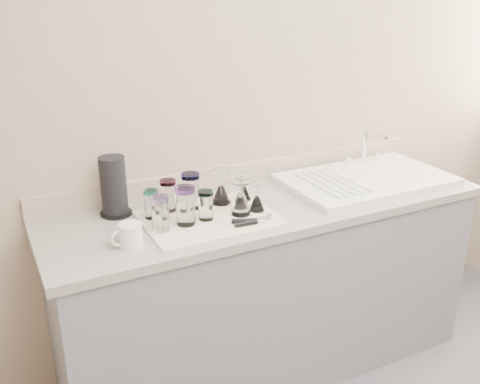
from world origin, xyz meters
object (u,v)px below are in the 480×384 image
tumbler_cyan (168,195)px  goblet_front_left (241,203)px  goblet_front_right (257,201)px  paper_towel_roll (114,187)px  tumbler_teal (151,204)px  goblet_back_right (244,191)px  tumbler_lavender (206,205)px  goblet_extra (241,198)px  tumbler_magenta (160,213)px  goblet_back_left (221,192)px  tumbler_purple (191,191)px  can_opener (252,221)px  tumbler_blue (185,206)px  sink_unit (366,179)px  white_mug (130,235)px

tumbler_cyan → goblet_front_left: bearing=-34.3°
goblet_front_right → paper_towel_roll: size_ratio=0.48×
tumbler_cyan → paper_towel_roll: bearing=159.4°
tumbler_teal → goblet_back_right: bearing=0.6°
tumbler_cyan → goblet_front_right: tumbler_cyan is taller
tumbler_lavender → goblet_extra: goblet_extra is taller
tumbler_magenta → goblet_back_left: goblet_back_left is taller
tumbler_purple → paper_towel_roll: size_ratio=0.62×
goblet_back_right → goblet_front_right: 0.14m
can_opener → goblet_extra: bearing=80.1°
can_opener → goblet_back_right: bearing=70.8°
goblet_front_left → tumbler_teal: bearing=159.0°
tumbler_teal → goblet_back_left: size_ratio=0.79×
tumbler_cyan → tumbler_blue: tumbler_blue is taller
goblet_back_left → goblet_front_right: (0.10, -0.15, -0.01)m
tumbler_blue → goblet_front_right: tumbler_blue is taller
sink_unit → tumbler_cyan: sink_unit is taller
goblet_extra → goblet_front_left: bearing=-117.8°
sink_unit → tumbler_magenta: 1.10m
goblet_back_left → tumbler_magenta: bearing=-156.6°
tumbler_teal → goblet_front_right: same height
tumbler_purple → tumbler_magenta: size_ratio=1.12×
goblet_front_left → white_mug: bearing=-172.8°
goblet_back_left → goblet_front_right: bearing=-54.7°
tumbler_magenta → tumbler_purple: bearing=38.4°
goblet_extra → tumbler_cyan: bearing=155.9°
tumbler_teal → white_mug: 0.25m
tumbler_lavender → tumbler_cyan: bearing=123.5°
tumbler_lavender → goblet_front_left: (0.15, -0.02, -0.01)m
goblet_back_left → goblet_back_right: size_ratio=1.26×
goblet_front_left → goblet_front_right: bearing=2.6°
tumbler_cyan → tumbler_magenta: bearing=-119.1°
tumbler_magenta → goblet_front_left: goblet_front_left is taller
tumbler_teal → goblet_front_left: size_ratio=0.82×
tumbler_cyan → can_opener: size_ratio=0.85×
sink_unit → tumbler_purple: 0.91m
sink_unit → goblet_back_left: sink_unit is taller
tumbler_cyan → can_opener: tumbler_cyan is taller
goblet_front_left → goblet_front_right: (0.08, 0.00, -0.01)m
goblet_back_left → goblet_back_right: bearing=-5.1°
tumbler_magenta → goblet_back_right: bearing=17.0°
tumbler_cyan → tumbler_blue: size_ratio=0.86×
tumbler_magenta → goblet_back_right: 0.46m
sink_unit → goblet_back_right: size_ratio=6.62×
sink_unit → goblet_front_right: size_ratio=6.64×
tumbler_magenta → tumbler_cyan: bearing=60.9°
sink_unit → goblet_extra: bearing=-177.9°
tumbler_cyan → goblet_back_left: bearing=-6.9°
sink_unit → goblet_extra: (-0.72, -0.03, 0.04)m
tumbler_magenta → can_opener: 0.38m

